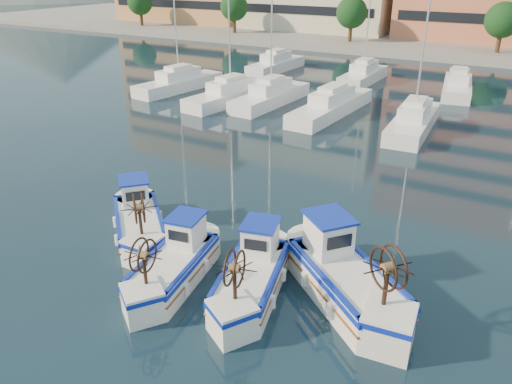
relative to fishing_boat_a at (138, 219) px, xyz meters
name	(u,v)px	position (x,y,z in m)	size (l,w,h in m)	color
ground	(203,275)	(3.93, -1.07, -0.75)	(300.00, 300.00, 0.00)	#172E3E
yacht_marina	(363,93)	(0.68, 26.20, -0.22)	(41.06, 22.54, 11.50)	white
fishing_boat_a	(138,219)	(0.00, 0.00, 0.00)	(4.24, 4.15, 2.72)	white
fishing_boat_b	(175,263)	(3.26, -1.79, -0.02)	(2.41, 4.39, 2.66)	white
fishing_boat_c	(252,274)	(5.97, -1.07, 0.01)	(2.78, 4.56, 2.76)	white
fishing_boat_d	(344,275)	(8.74, 0.19, 0.13)	(5.08, 4.69, 3.19)	white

